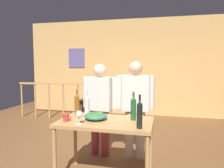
{
  "coord_description": "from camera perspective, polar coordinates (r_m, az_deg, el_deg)",
  "views": [
    {
      "loc": [
        1.04,
        -3.36,
        1.51
      ],
      "look_at": [
        0.34,
        -0.45,
        1.23
      ],
      "focal_mm": 33.79,
      "sensor_mm": 36.0,
      "label": 1
    }
  ],
  "objects": [
    {
      "name": "ground_plane",
      "position": [
        3.83,
        -3.62,
        -17.93
      ],
      "size": [
        8.21,
        8.21,
        0.0
      ],
      "primitive_type": "plane",
      "color": "brown"
    },
    {
      "name": "back_wall",
      "position": [
        6.42,
        4.16,
        4.55
      ],
      "size": [
        6.32,
        0.1,
        2.85
      ],
      "primitive_type": "cube",
      "color": "tan",
      "rests_on": "ground_plane"
    },
    {
      "name": "framed_picture",
      "position": [
        6.82,
        -9.55,
        6.96
      ],
      "size": [
        0.53,
        0.03,
        0.6
      ],
      "primitive_type": "cube",
      "color": "#595283"
    },
    {
      "name": "stair_railing",
      "position": [
        5.6,
        -4.77,
        -3.57
      ],
      "size": [
        3.59,
        0.1,
        1.05
      ],
      "color": "#B2844C",
      "rests_on": "ground_plane"
    },
    {
      "name": "tv_console",
      "position": [
        6.44,
        -4.82,
        -6.25
      ],
      "size": [
        0.9,
        0.4,
        0.44
      ],
      "primitive_type": "cube",
      "color": "#38281E",
      "rests_on": "ground_plane"
    },
    {
      "name": "flat_screen_tv",
      "position": [
        6.33,
        -4.94,
        -2.32
      ],
      "size": [
        0.52,
        0.12,
        0.38
      ],
      "color": "black",
      "rests_on": "tv_console"
    },
    {
      "name": "serving_table",
      "position": [
        2.77,
        -1.77,
        -11.67
      ],
      "size": [
        1.2,
        0.71,
        0.79
      ],
      "color": "#B2844C",
      "rests_on": "ground_plane"
    },
    {
      "name": "salad_bowl",
      "position": [
        2.78,
        -4.4,
        -8.53
      ],
      "size": [
        0.3,
        0.3,
        0.17
      ],
      "color": "#337060",
      "rests_on": "serving_table"
    },
    {
      "name": "wine_glass",
      "position": [
        2.57,
        -8.88,
        -8.27
      ],
      "size": [
        0.08,
        0.08,
        0.17
      ],
      "color": "silver",
      "rests_on": "serving_table"
    },
    {
      "name": "wine_bottle_amber",
      "position": [
        3.08,
        -9.45,
        -5.34
      ],
      "size": [
        0.07,
        0.07,
        0.36
      ],
      "color": "brown",
      "rests_on": "serving_table"
    },
    {
      "name": "wine_bottle_clear",
      "position": [
        3.03,
        -6.76,
        -5.61
      ],
      "size": [
        0.07,
        0.07,
        0.35
      ],
      "color": "silver",
      "rests_on": "serving_table"
    },
    {
      "name": "wine_bottle_dark",
      "position": [
        2.4,
        7.48,
        -8.15
      ],
      "size": [
        0.06,
        0.06,
        0.38
      ],
      "color": "black",
      "rests_on": "serving_table"
    },
    {
      "name": "wine_bottle_green",
      "position": [
        2.75,
        5.81,
        -6.53
      ],
      "size": [
        0.07,
        0.07,
        0.37
      ],
      "color": "#1E5628",
      "rests_on": "serving_table"
    },
    {
      "name": "mug_red",
      "position": [
        2.76,
        -12.27,
        -8.85
      ],
      "size": [
        0.11,
        0.07,
        0.09
      ],
      "color": "#B7332D",
      "rests_on": "serving_table"
    },
    {
      "name": "person_standing_left",
      "position": [
        3.48,
        -3.29,
        -4.91
      ],
      "size": [
        0.6,
        0.27,
        1.52
      ],
      "rotation": [
        0.0,
        0.0,
        3.02
      ],
      "color": "#9E3842",
      "rests_on": "ground_plane"
    },
    {
      "name": "person_standing_right",
      "position": [
        3.35,
        6.3,
        -4.86
      ],
      "size": [
        0.6,
        0.27,
        1.56
      ],
      "rotation": [
        0.0,
        0.0,
        3.26
      ],
      "color": "beige",
      "rests_on": "ground_plane"
    }
  ]
}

